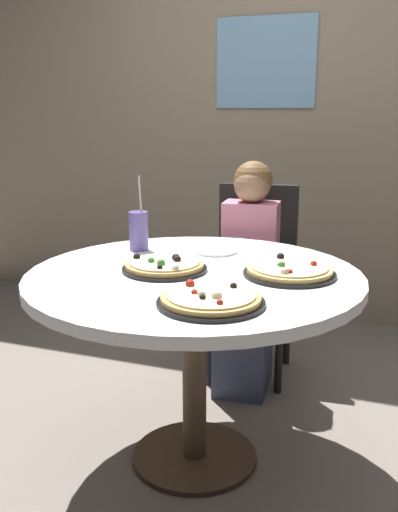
{
  "coord_description": "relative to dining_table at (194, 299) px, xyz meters",
  "views": [
    {
      "loc": [
        0.7,
        -1.87,
        1.32
      ],
      "look_at": [
        0.0,
        0.05,
        0.8
      ],
      "focal_mm": 40.74,
      "sensor_mm": 36.0,
      "label": 1
    }
  ],
  "objects": [
    {
      "name": "soda_cup",
      "position": [
        -0.34,
        0.25,
        0.18
      ],
      "size": [
        0.08,
        0.08,
        0.31
      ],
      "color": "#6659A5",
      "rests_on": "dining_table"
    },
    {
      "name": "pizza_cheese",
      "position": [
        0.17,
        -0.31,
        0.12
      ],
      "size": [
        0.33,
        0.33,
        0.05
      ],
      "color": "black",
      "rests_on": "dining_table"
    },
    {
      "name": "dining_table",
      "position": [
        0.0,
        0.0,
        0.0
      ],
      "size": [
        1.2,
        1.2,
        0.75
      ],
      "color": "white",
      "rests_on": "ground_plane"
    },
    {
      "name": "plate_small",
      "position": [
        -0.03,
        0.32,
        0.1
      ],
      "size": [
        0.18,
        0.18,
        0.01
      ],
      "primitive_type": "cylinder",
      "color": "white",
      "rests_on": "dining_table"
    },
    {
      "name": "diner_child",
      "position": [
        0.01,
        0.7,
        -0.17
      ],
      "size": [
        0.28,
        0.42,
        1.08
      ],
      "color": "#3F4766",
      "rests_on": "ground_plane"
    },
    {
      "name": "pizza_pepperoni",
      "position": [
        0.33,
        0.08,
        0.12
      ],
      "size": [
        0.33,
        0.33,
        0.05
      ],
      "color": "black",
      "rests_on": "dining_table"
    },
    {
      "name": "ground_plane",
      "position": [
        0.0,
        0.0,
        -0.65
      ],
      "size": [
        8.0,
        8.0,
        0.0
      ],
      "primitive_type": "plane",
      "color": "slate"
    },
    {
      "name": "wall_with_window",
      "position": [
        -0.0,
        1.79,
        0.8
      ],
      "size": [
        5.2,
        0.14,
        2.9
      ],
      "color": "gray",
      "rests_on": "ground_plane"
    },
    {
      "name": "pizza_veggie",
      "position": [
        -0.11,
        -0.01,
        0.12
      ],
      "size": [
        0.31,
        0.31,
        0.05
      ],
      "color": "black",
      "rests_on": "dining_table"
    },
    {
      "name": "chair_wooden",
      "position": [
        -0.01,
        0.88,
        -0.12
      ],
      "size": [
        0.43,
        0.43,
        0.95
      ],
      "color": "black",
      "rests_on": "ground_plane"
    }
  ]
}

